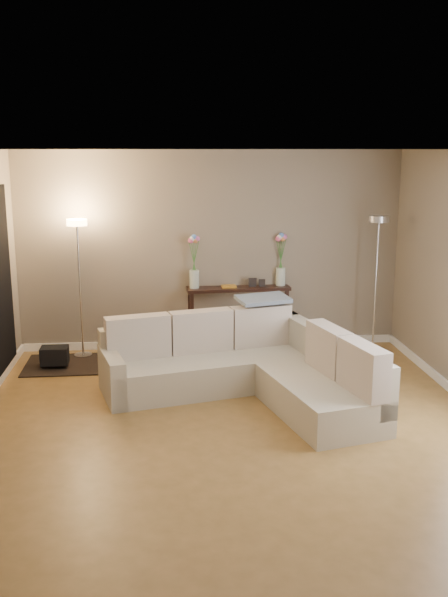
{
  "coord_description": "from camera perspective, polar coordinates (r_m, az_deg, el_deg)",
  "views": [
    {
      "loc": [
        -0.6,
        -5.84,
        2.61
      ],
      "look_at": [
        0.0,
        0.8,
        1.1
      ],
      "focal_mm": 40.0,
      "sensor_mm": 36.0,
      "label": 1
    }
  ],
  "objects": [
    {
      "name": "console_table",
      "position": [
        8.81,
        0.65,
        -1.3
      ],
      "size": [
        1.38,
        0.45,
        0.84
      ],
      "color": "black",
      "rests_on": "floor"
    },
    {
      "name": "floor",
      "position": [
        6.43,
        0.65,
        -11.24
      ],
      "size": [
        5.0,
        5.5,
        0.01
      ],
      "primitive_type": "cube",
      "color": "olive",
      "rests_on": "ground"
    },
    {
      "name": "floor_lamp_lit",
      "position": [
        8.47,
        -12.35,
        3.18
      ],
      "size": [
        0.25,
        0.25,
        1.76
      ],
      "color": "silver",
      "rests_on": "floor"
    },
    {
      "name": "sectional_sofa",
      "position": [
        7.19,
        2.09,
        -5.91
      ],
      "size": [
        2.85,
        2.4,
        0.83
      ],
      "color": "#C2B79D",
      "rests_on": "floor"
    },
    {
      "name": "wall_front",
      "position": [
        3.4,
        5.48,
        -9.94
      ],
      "size": [
        5.0,
        0.02,
        2.6
      ],
      "primitive_type": "cube",
      "color": "gray",
      "rests_on": "ground"
    },
    {
      "name": "ceiling",
      "position": [
        5.88,
        0.72,
        12.7
      ],
      "size": [
        5.0,
        5.5,
        0.01
      ],
      "primitive_type": "cube",
      "color": "white",
      "rests_on": "ground"
    },
    {
      "name": "baseboard_back",
      "position": [
        8.97,
        -1.11,
        -3.83
      ],
      "size": [
        5.0,
        0.03,
        0.1
      ],
      "primitive_type": "cube",
      "color": "white",
      "rests_on": "ground"
    },
    {
      "name": "table_decor",
      "position": [
        8.7,
        1.21,
        1.11
      ],
      "size": [
        0.58,
        0.14,
        0.14
      ],
      "color": "orange",
      "rests_on": "console_table"
    },
    {
      "name": "floor_lamp_unlit",
      "position": [
        8.6,
        12.99,
        3.44
      ],
      "size": [
        0.29,
        0.29,
        1.79
      ],
      "color": "silver",
      "rests_on": "floor"
    },
    {
      "name": "throw_blanket",
      "position": [
        7.71,
        3.38,
        -0.03
      ],
      "size": [
        0.67,
        0.51,
        0.08
      ],
      "primitive_type": "cube",
      "rotation": [
        0.1,
        0.0,
        0.3
      ],
      "color": "gray",
      "rests_on": "sectional_sofa"
    },
    {
      "name": "black_bag",
      "position": [
        8.34,
        -14.33,
        -4.74
      ],
      "size": [
        0.33,
        0.23,
        0.21
      ],
      "primitive_type": "cube",
      "rotation": [
        0.0,
        0.0,
        0.01
      ],
      "color": "black",
      "rests_on": "charcoal_rug"
    },
    {
      "name": "charcoal_rug",
      "position": [
        8.45,
        -12.85,
        -5.52
      ],
      "size": [
        1.16,
        0.87,
        0.02
      ],
      "primitive_type": "cube",
      "rotation": [
        0.0,
        0.0,
        0.01
      ],
      "color": "black",
      "rests_on": "floor"
    },
    {
      "name": "leaning_mirror",
      "position": [
        8.84,
        1.01,
        3.62
      ],
      "size": [
        0.96,
        0.1,
        0.75
      ],
      "color": "black",
      "rests_on": "console_table"
    },
    {
      "name": "flower_vase_left",
      "position": [
        8.61,
        -2.58,
        2.8
      ],
      "size": [
        0.16,
        0.13,
        0.72
      ],
      "color": "silver",
      "rests_on": "console_table"
    },
    {
      "name": "wall_back",
      "position": [
        8.72,
        -1.16,
        4.11
      ],
      "size": [
        5.0,
        0.02,
        2.6
      ],
      "primitive_type": "cube",
      "color": "gray",
      "rests_on": "ground"
    },
    {
      "name": "flower_vase_right",
      "position": [
        8.8,
        4.89,
        2.99
      ],
      "size": [
        0.16,
        0.13,
        0.72
      ],
      "color": "silver",
      "rests_on": "console_table"
    }
  ]
}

